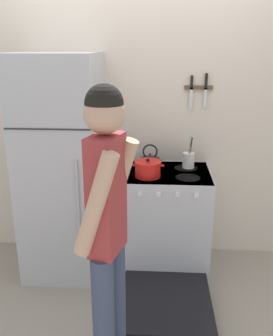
{
  "coord_description": "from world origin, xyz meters",
  "views": [
    {
      "loc": [
        0.23,
        -3.26,
        1.9
      ],
      "look_at": [
        0.05,
        -0.46,
        0.97
      ],
      "focal_mm": 40.0,
      "sensor_mm": 36.0,
      "label": 1
    }
  ],
  "objects_px": {
    "dutch_oven_pot": "(148,169)",
    "utensil_jar": "(188,160)",
    "refrigerator": "(63,168)",
    "person": "(107,227)",
    "stove_range": "(166,223)",
    "tea_kettle": "(150,161)"
  },
  "relations": [
    {
      "from": "person",
      "to": "stove_range",
      "type": "bearing_deg",
      "value": -0.49
    },
    {
      "from": "tea_kettle",
      "to": "person",
      "type": "relative_size",
      "value": 0.12
    },
    {
      "from": "dutch_oven_pot",
      "to": "person",
      "type": "distance_m",
      "value": 1.09
    },
    {
      "from": "refrigerator",
      "to": "utensil_jar",
      "type": "relative_size",
      "value": 6.53
    },
    {
      "from": "tea_kettle",
      "to": "refrigerator",
      "type": "bearing_deg",
      "value": -167.31
    },
    {
      "from": "person",
      "to": "tea_kettle",
      "type": "bearing_deg",
      "value": 7.59
    },
    {
      "from": "refrigerator",
      "to": "stove_range",
      "type": "distance_m",
      "value": 1.0
    },
    {
      "from": "stove_range",
      "to": "utensil_jar",
      "type": "height_order",
      "value": "utensil_jar"
    },
    {
      "from": "person",
      "to": "dutch_oven_pot",
      "type": "bearing_deg",
      "value": 6.41
    },
    {
      "from": "utensil_jar",
      "to": "stove_range",
      "type": "bearing_deg",
      "value": -136.88
    },
    {
      "from": "utensil_jar",
      "to": "person",
      "type": "xyz_separation_m",
      "value": [
        -0.52,
        -1.32,
        0.02
      ]
    },
    {
      "from": "dutch_oven_pot",
      "to": "person",
      "type": "relative_size",
      "value": 0.15
    },
    {
      "from": "stove_range",
      "to": "utensil_jar",
      "type": "bearing_deg",
      "value": 43.12
    },
    {
      "from": "refrigerator",
      "to": "person",
      "type": "xyz_separation_m",
      "value": [
        0.53,
        -1.15,
        0.06
      ]
    },
    {
      "from": "refrigerator",
      "to": "person",
      "type": "height_order",
      "value": "refrigerator"
    },
    {
      "from": "dutch_oven_pot",
      "to": "utensil_jar",
      "type": "xyz_separation_m",
      "value": [
        0.34,
        0.25,
        0.01
      ]
    },
    {
      "from": "tea_kettle",
      "to": "utensil_jar",
      "type": "relative_size",
      "value": 0.74
    },
    {
      "from": "person",
      "to": "refrigerator",
      "type": "bearing_deg",
      "value": 40.65
    },
    {
      "from": "stove_range",
      "to": "tea_kettle",
      "type": "xyz_separation_m",
      "value": [
        -0.15,
        0.16,
        0.51
      ]
    },
    {
      "from": "dutch_oven_pot",
      "to": "stove_range",
      "type": "bearing_deg",
      "value": 27.77
    },
    {
      "from": "dutch_oven_pot",
      "to": "utensil_jar",
      "type": "distance_m",
      "value": 0.42
    },
    {
      "from": "utensil_jar",
      "to": "refrigerator",
      "type": "bearing_deg",
      "value": -170.83
    }
  ]
}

